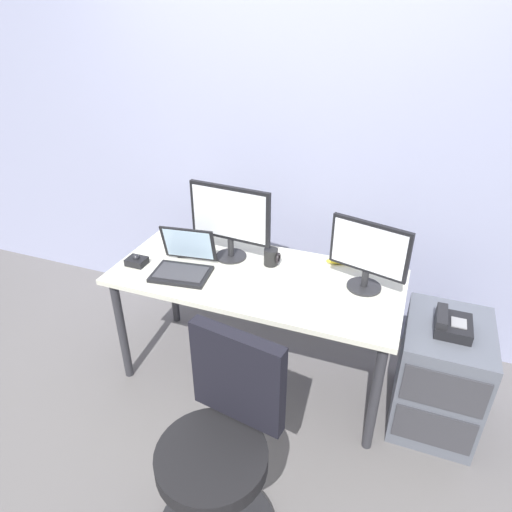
{
  "coord_description": "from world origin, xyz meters",
  "views": [
    {
      "loc": [
        0.75,
        -1.97,
        2.03
      ],
      "look_at": [
        0.0,
        0.0,
        0.84
      ],
      "focal_mm": 31.62,
      "sensor_mm": 36.0,
      "label": 1
    }
  ],
  "objects_px": {
    "monitor_main": "(230,218)",
    "coffee_mug": "(271,257)",
    "banana": "(343,261)",
    "keyboard": "(341,307)",
    "desk_phone": "(452,324)",
    "file_cabinet": "(439,375)",
    "office_chair": "(221,455)",
    "monitor_side": "(368,253)",
    "trackball_mouse": "(137,261)",
    "cell_phone": "(185,251)",
    "laptop": "(184,263)"
  },
  "relations": [
    {
      "from": "desk_phone",
      "to": "monitor_side",
      "type": "distance_m",
      "value": 0.53
    },
    {
      "from": "monitor_side",
      "to": "keyboard",
      "type": "height_order",
      "value": "monitor_side"
    },
    {
      "from": "coffee_mug",
      "to": "banana",
      "type": "xyz_separation_m",
      "value": [
        0.38,
        0.15,
        -0.03
      ]
    },
    {
      "from": "file_cabinet",
      "to": "laptop",
      "type": "bearing_deg",
      "value": -175.16
    },
    {
      "from": "coffee_mug",
      "to": "laptop",
      "type": "bearing_deg",
      "value": -150.83
    },
    {
      "from": "monitor_side",
      "to": "banana",
      "type": "distance_m",
      "value": 0.32
    },
    {
      "from": "desk_phone",
      "to": "laptop",
      "type": "bearing_deg",
      "value": -175.8
    },
    {
      "from": "coffee_mug",
      "to": "keyboard",
      "type": "bearing_deg",
      "value": -32.05
    },
    {
      "from": "file_cabinet",
      "to": "office_chair",
      "type": "bearing_deg",
      "value": -131.57
    },
    {
      "from": "monitor_main",
      "to": "keyboard",
      "type": "bearing_deg",
      "value": -21.85
    },
    {
      "from": "office_chair",
      "to": "coffee_mug",
      "type": "height_order",
      "value": "office_chair"
    },
    {
      "from": "file_cabinet",
      "to": "keyboard",
      "type": "xyz_separation_m",
      "value": [
        -0.53,
        -0.17,
        0.42
      ]
    },
    {
      "from": "coffee_mug",
      "to": "banana",
      "type": "height_order",
      "value": "coffee_mug"
    },
    {
      "from": "desk_phone",
      "to": "cell_phone",
      "type": "height_order",
      "value": "cell_phone"
    },
    {
      "from": "monitor_main",
      "to": "banana",
      "type": "xyz_separation_m",
      "value": [
        0.63,
        0.16,
        -0.23
      ]
    },
    {
      "from": "file_cabinet",
      "to": "monitor_side",
      "type": "height_order",
      "value": "monitor_side"
    },
    {
      "from": "file_cabinet",
      "to": "office_chair",
      "type": "xyz_separation_m",
      "value": [
        -0.83,
        -0.94,
        0.13
      ]
    },
    {
      "from": "office_chair",
      "to": "banana",
      "type": "relative_size",
      "value": 5.09
    },
    {
      "from": "office_chair",
      "to": "coffee_mug",
      "type": "relative_size",
      "value": 9.92
    },
    {
      "from": "coffee_mug",
      "to": "monitor_side",
      "type": "bearing_deg",
      "value": -5.98
    },
    {
      "from": "keyboard",
      "to": "laptop",
      "type": "relative_size",
      "value": 1.21
    },
    {
      "from": "monitor_side",
      "to": "trackball_mouse",
      "type": "relative_size",
      "value": 3.7
    },
    {
      "from": "keyboard",
      "to": "cell_phone",
      "type": "relative_size",
      "value": 2.94
    },
    {
      "from": "file_cabinet",
      "to": "cell_phone",
      "type": "height_order",
      "value": "cell_phone"
    },
    {
      "from": "file_cabinet",
      "to": "cell_phone",
      "type": "xyz_separation_m",
      "value": [
        -1.52,
        0.08,
        0.41
      ]
    },
    {
      "from": "keyboard",
      "to": "banana",
      "type": "distance_m",
      "value": 0.45
    },
    {
      "from": "keyboard",
      "to": "coffee_mug",
      "type": "height_order",
      "value": "coffee_mug"
    },
    {
      "from": "keyboard",
      "to": "cell_phone",
      "type": "distance_m",
      "value": 1.03
    },
    {
      "from": "coffee_mug",
      "to": "file_cabinet",
      "type": "bearing_deg",
      "value": -6.91
    },
    {
      "from": "banana",
      "to": "coffee_mug",
      "type": "bearing_deg",
      "value": -157.77
    },
    {
      "from": "file_cabinet",
      "to": "laptop",
      "type": "distance_m",
      "value": 1.5
    },
    {
      "from": "file_cabinet",
      "to": "banana",
      "type": "height_order",
      "value": "banana"
    },
    {
      "from": "keyboard",
      "to": "trackball_mouse",
      "type": "height_order",
      "value": "trackball_mouse"
    },
    {
      "from": "monitor_main",
      "to": "coffee_mug",
      "type": "distance_m",
      "value": 0.32
    },
    {
      "from": "keyboard",
      "to": "trackball_mouse",
      "type": "relative_size",
      "value": 3.8
    },
    {
      "from": "desk_phone",
      "to": "banana",
      "type": "xyz_separation_m",
      "value": [
        -0.6,
        0.29,
        0.08
      ]
    },
    {
      "from": "keyboard",
      "to": "cell_phone",
      "type": "height_order",
      "value": "keyboard"
    },
    {
      "from": "monitor_side",
      "to": "laptop",
      "type": "distance_m",
      "value": 0.99
    },
    {
      "from": "coffee_mug",
      "to": "banana",
      "type": "relative_size",
      "value": 0.51
    },
    {
      "from": "office_chair",
      "to": "monitor_main",
      "type": "xyz_separation_m",
      "value": [
        -0.41,
        1.05,
        0.53
      ]
    },
    {
      "from": "file_cabinet",
      "to": "monitor_side",
      "type": "distance_m",
      "value": 0.77
    },
    {
      "from": "office_chair",
      "to": "banana",
      "type": "height_order",
      "value": "office_chair"
    },
    {
      "from": "desk_phone",
      "to": "keyboard",
      "type": "xyz_separation_m",
      "value": [
        -0.52,
        -0.15,
        0.07
      ]
    },
    {
      "from": "trackball_mouse",
      "to": "keyboard",
      "type": "bearing_deg",
      "value": -0.84
    },
    {
      "from": "monitor_side",
      "to": "trackball_mouse",
      "type": "distance_m",
      "value": 1.29
    },
    {
      "from": "keyboard",
      "to": "trackball_mouse",
      "type": "bearing_deg",
      "value": 179.16
    },
    {
      "from": "laptop",
      "to": "trackball_mouse",
      "type": "relative_size",
      "value": 3.13
    },
    {
      "from": "laptop",
      "to": "banana",
      "type": "bearing_deg",
      "value": 26.02
    },
    {
      "from": "keyboard",
      "to": "coffee_mug",
      "type": "distance_m",
      "value": 0.55
    },
    {
      "from": "monitor_main",
      "to": "coffee_mug",
      "type": "relative_size",
      "value": 5.04
    }
  ]
}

